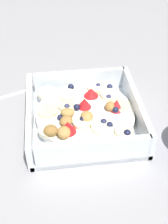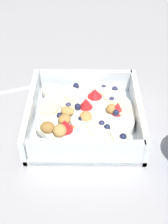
# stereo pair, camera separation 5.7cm
# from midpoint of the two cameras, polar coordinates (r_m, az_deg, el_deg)

# --- Properties ---
(ground_plane) EXTENTS (2.40, 2.40, 0.00)m
(ground_plane) POSITION_cam_midpoint_polar(r_m,az_deg,el_deg) (0.58, -2.43, -2.82)
(ground_plane) COLOR #9E9EA3
(fruit_bowl) EXTENTS (0.21, 0.21, 0.06)m
(fruit_bowl) POSITION_cam_midpoint_polar(r_m,az_deg,el_deg) (0.57, -2.87, -0.88)
(fruit_bowl) COLOR white
(fruit_bowl) RESTS_ON ground
(spoon) EXTENTS (0.08, 0.17, 0.01)m
(spoon) POSITION_cam_midpoint_polar(r_m,az_deg,el_deg) (0.69, -9.77, 5.23)
(spoon) COLOR silver
(spoon) RESTS_ON ground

